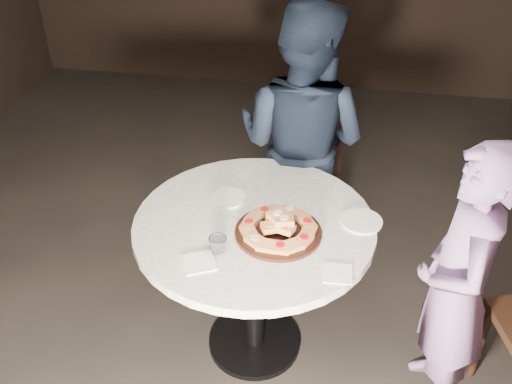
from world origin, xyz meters
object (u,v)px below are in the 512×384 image
table (254,247)px  serving_board (278,232)px  chair_far (308,152)px  diner_teal (455,288)px  focaccia_pile (279,226)px  water_glass (218,245)px  diner_navy (301,144)px

table → serving_board: size_ratio=3.58×
chair_far → diner_teal: bearing=111.7°
focaccia_pile → serving_board: bearing=-165.4°
water_glass → diner_teal: (1.02, 0.08, -0.17)m
table → diner_teal: size_ratio=0.98×
diner_navy → water_glass: bearing=96.6°
focaccia_pile → diner_navy: 0.84m
focaccia_pile → chair_far: bearing=88.8°
chair_far → table: bearing=76.3°
focaccia_pile → chair_far: size_ratio=0.39×
focaccia_pile → diner_navy: (0.02, 0.84, -0.05)m
diner_navy → diner_teal: size_ratio=1.17×
serving_board → chair_far: size_ratio=0.44×
table → water_glass: water_glass is taller
chair_far → diner_navy: bearing=81.9°
water_glass → chair_far: 1.53m
table → water_glass: bearing=-116.4°
focaccia_pile → water_glass: bearing=-146.0°
diner_teal → diner_navy: bearing=-141.1°
diner_teal → focaccia_pile: bearing=-96.8°
focaccia_pile → table: bearing=149.2°
serving_board → chair_far: 1.35m
chair_far → diner_navy: (-0.01, -0.46, 0.32)m
diner_navy → diner_teal: 1.20m
diner_navy → table: bearing=100.6°
serving_board → focaccia_pile: (0.00, 0.00, 0.03)m
focaccia_pile → diner_navy: size_ratio=0.21×
diner_navy → serving_board: bearing=109.8°
diner_teal → water_glass: bearing=-86.3°
chair_far → serving_board: bearing=82.0°
focaccia_pile → diner_teal: size_ratio=0.24×
table → water_glass: size_ratio=17.36×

